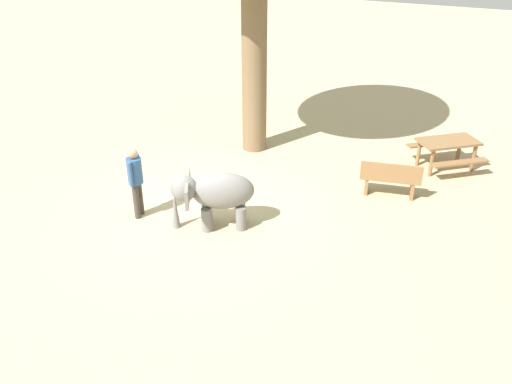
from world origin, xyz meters
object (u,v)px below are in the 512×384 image
Objects in this scene: elephant at (214,193)px; wooden_bench at (390,178)px; person_handler at (135,178)px; picnic_table_near at (447,147)px.

wooden_bench is at bearing -165.82° from elephant.
wooden_bench is (-3.15, 4.85, -0.48)m from person_handler.
person_handler is at bearing -157.33° from wooden_bench.
person_handler is 7.88m from picnic_table_near.
wooden_bench is (-2.83, 3.12, -0.32)m from elephant.
elephant is at bearing -148.17° from wooden_bench.
person_handler reaches higher than picnic_table_near.
wooden_bench is 0.69× the size of picnic_table_near.
picnic_table_near is (-5.26, 5.86, -0.36)m from person_handler.
elephant is 1.19× the size of wooden_bench.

